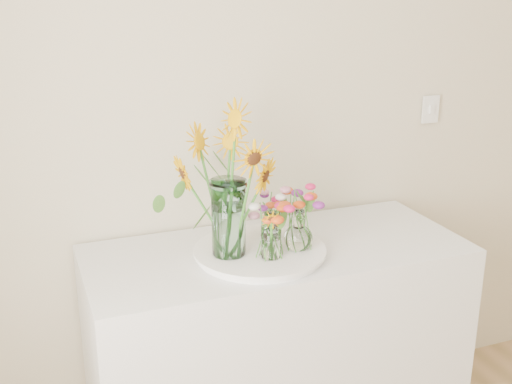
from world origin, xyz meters
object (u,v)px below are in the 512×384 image
tray (260,253)px  small_vase_a (271,242)px  small_vase_c (272,225)px  small_vase_b (298,230)px  counter (276,354)px  mason_jar (229,218)px

tray → small_vase_a: size_ratio=3.77×
small_vase_a → small_vase_c: bearing=66.3°
small_vase_c → small_vase_b: bearing=-70.3°
tray → small_vase_b: size_ratio=3.01×
small_vase_a → counter: bearing=58.9°
tray → mason_jar: bearing=-177.8°
mason_jar → small_vase_a: bearing=-31.7°
mason_jar → counter: bearing=14.7°
tray → small_vase_c: size_ratio=4.38×
counter → mason_jar: 0.65m
tray → small_vase_b: 0.16m
small_vase_a → mason_jar: bearing=148.3°
mason_jar → small_vase_c: (0.20, 0.09, -0.09)m
small_vase_a → small_vase_c: 0.18m
tray → mason_jar: size_ratio=1.63×
tray → mason_jar: mason_jar is taller
small_vase_c → tray: bearing=-134.6°
mason_jar → small_vase_a: mason_jar is taller
mason_jar → small_vase_b: (0.24, -0.04, -0.06)m
small_vase_b → small_vase_c: small_vase_b is taller
small_vase_a → small_vase_b: small_vase_b is taller
counter → small_vase_c: size_ratio=13.69×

